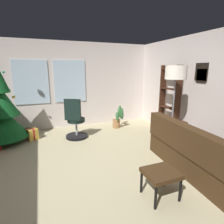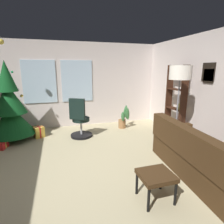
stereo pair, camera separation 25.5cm
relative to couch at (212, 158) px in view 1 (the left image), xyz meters
The scene contains 12 objects.
ground_plane 1.99m from the couch, 160.76° to the left, with size 5.24×5.77×0.10m, color tan.
wall_back_with_windows 4.15m from the couch, 117.60° to the left, with size 5.24×0.12×2.50m.
wall_right_with_frames 1.42m from the couch, 38.34° to the left, with size 0.12×5.77×2.50m.
couch is the anchor object (origin of this frame).
footstool 1.14m from the couch, behind, with size 0.45×0.41×0.39m.
holiday_tree 4.43m from the couch, 141.08° to the left, with size 1.06×1.06×2.38m.
gift_box_green 4.42m from the couch, 132.12° to the left, with size 0.32×0.32×0.16m.
gift_box_gold 3.97m from the couch, 135.54° to the left, with size 0.30×0.28×0.29m.
office_chair 3.07m from the couch, 126.01° to the left, with size 0.57×0.58×1.04m.
bookshelf 1.99m from the couch, 73.38° to the left, with size 0.18×0.64×1.83m.
floor_lamp 1.71m from the couch, 86.08° to the left, with size 0.43×0.43×1.80m.
potted_plant 2.91m from the couch, 98.88° to the left, with size 0.37×0.45×0.67m.
Camera 1 is at (-0.70, -2.59, 1.74)m, focal length 29.17 mm.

